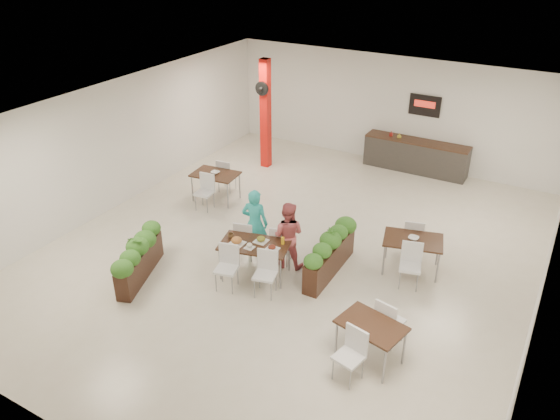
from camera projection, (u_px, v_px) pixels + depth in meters
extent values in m
plane|color=beige|center=(293.00, 250.00, 12.27)|extent=(12.00, 12.00, 0.00)
cube|color=white|center=(391.00, 110.00, 16.12)|extent=(10.00, 0.10, 3.20)
cube|color=white|center=(69.00, 361.00, 6.92)|extent=(10.00, 0.10, 3.20)
cube|color=white|center=(120.00, 143.00, 13.72)|extent=(0.10, 12.00, 3.20)
cube|color=white|center=(551.00, 248.00, 9.33)|extent=(0.10, 12.00, 3.20)
cube|color=white|center=(295.00, 112.00, 10.77)|extent=(10.00, 12.00, 0.04)
cube|color=red|center=(266.00, 114.00, 15.75)|extent=(0.25, 0.25, 3.20)
cylinder|color=black|center=(262.00, 89.00, 15.24)|extent=(0.40, 0.06, 0.40)
sphere|color=black|center=(261.00, 89.00, 15.21)|extent=(0.12, 0.12, 0.12)
cube|color=#302D2B|center=(416.00, 156.00, 15.96)|extent=(3.00, 0.60, 0.90)
cube|color=black|center=(417.00, 141.00, 15.74)|extent=(3.00, 0.62, 0.04)
cube|color=black|center=(425.00, 106.00, 15.51)|extent=(0.90, 0.04, 0.60)
cube|color=red|center=(425.00, 104.00, 15.47)|extent=(0.60, 0.02, 0.18)
imported|color=maroon|center=(391.00, 133.00, 16.03)|extent=(0.09, 0.09, 0.19)
imported|color=gold|center=(399.00, 135.00, 15.93)|extent=(0.13, 0.13, 0.17)
cube|color=black|center=(255.00, 245.00, 11.07)|extent=(1.55, 1.12, 0.04)
cylinder|color=gray|center=(220.00, 264.00, 11.11)|extent=(0.04, 0.04, 0.71)
cylinder|color=gray|center=(281.00, 274.00, 10.81)|extent=(0.04, 0.04, 0.71)
cylinder|color=gray|center=(231.00, 247.00, 11.69)|extent=(0.04, 0.04, 0.71)
cylinder|color=gray|center=(289.00, 256.00, 11.39)|extent=(0.04, 0.04, 0.71)
cube|color=white|center=(246.00, 239.00, 11.81)|extent=(0.51, 0.51, 0.05)
cube|color=white|center=(243.00, 233.00, 11.53)|extent=(0.42, 0.14, 0.45)
cylinder|color=gray|center=(256.00, 245.00, 12.02)|extent=(0.02, 0.02, 0.43)
cylinder|color=gray|center=(241.00, 243.00, 12.10)|extent=(0.02, 0.02, 0.43)
cylinder|color=gray|center=(251.00, 253.00, 11.73)|extent=(0.02, 0.02, 0.43)
cylinder|color=gray|center=(236.00, 251.00, 11.81)|extent=(0.02, 0.02, 0.43)
cube|color=white|center=(281.00, 244.00, 11.62)|extent=(0.51, 0.51, 0.05)
cube|color=white|center=(279.00, 239.00, 11.34)|extent=(0.42, 0.14, 0.45)
cylinder|color=gray|center=(291.00, 251.00, 11.83)|extent=(0.02, 0.02, 0.43)
cylinder|color=gray|center=(276.00, 248.00, 11.91)|extent=(0.02, 0.02, 0.43)
cylinder|color=gray|center=(287.00, 259.00, 11.55)|extent=(0.02, 0.02, 0.43)
cylinder|color=gray|center=(272.00, 257.00, 11.63)|extent=(0.02, 0.02, 0.43)
cube|color=white|center=(226.00, 269.00, 10.79)|extent=(0.51, 0.51, 0.05)
cube|color=white|center=(229.00, 253.00, 10.83)|extent=(0.42, 0.14, 0.45)
cylinder|color=gray|center=(216.00, 282.00, 10.79)|extent=(0.02, 0.02, 0.43)
cylinder|color=gray|center=(232.00, 285.00, 10.71)|extent=(0.02, 0.02, 0.43)
cylinder|color=gray|center=(222.00, 273.00, 11.08)|extent=(0.02, 0.02, 0.43)
cylinder|color=gray|center=(238.00, 276.00, 11.00)|extent=(0.02, 0.02, 0.43)
cube|color=white|center=(265.00, 275.00, 10.60)|extent=(0.51, 0.51, 0.05)
cube|color=white|center=(268.00, 259.00, 10.64)|extent=(0.42, 0.14, 0.45)
cylinder|color=gray|center=(254.00, 289.00, 10.60)|extent=(0.02, 0.02, 0.43)
cylinder|color=gray|center=(271.00, 292.00, 10.52)|extent=(0.02, 0.02, 0.43)
cylinder|color=gray|center=(260.00, 279.00, 10.89)|extent=(0.02, 0.02, 0.43)
cylinder|color=gray|center=(276.00, 282.00, 10.81)|extent=(0.02, 0.02, 0.43)
cube|color=white|center=(237.00, 244.00, 11.06)|extent=(0.36, 0.36, 0.01)
ellipsoid|color=#A35A28|center=(237.00, 240.00, 11.02)|extent=(0.22, 0.22, 0.13)
cube|color=white|center=(261.00, 241.00, 11.14)|extent=(0.32, 0.32, 0.01)
ellipsoid|color=orange|center=(261.00, 239.00, 11.11)|extent=(0.18, 0.18, 0.11)
cube|color=white|center=(272.00, 249.00, 10.86)|extent=(0.32, 0.32, 0.01)
ellipsoid|color=#521510|center=(272.00, 247.00, 10.84)|extent=(0.16, 0.16, 0.10)
cube|color=white|center=(249.00, 248.00, 10.92)|extent=(0.22, 0.22, 0.01)
ellipsoid|color=white|center=(249.00, 246.00, 10.90)|extent=(0.12, 0.12, 0.07)
cylinder|color=yellow|center=(283.00, 241.00, 11.03)|extent=(0.07, 0.07, 0.15)
imported|color=brown|center=(231.00, 236.00, 11.26)|extent=(0.12, 0.12, 0.10)
imported|color=#2AB6B2|center=(255.00, 223.00, 11.72)|extent=(0.66, 0.51, 1.59)
imported|color=#D25D63|center=(287.00, 235.00, 11.39)|extent=(0.84, 0.72, 1.49)
cube|color=black|center=(140.00, 264.00, 11.21)|extent=(0.90, 1.79, 0.60)
ellipsoid|color=#1E5117|center=(122.00, 267.00, 10.36)|extent=(0.40, 0.40, 0.32)
ellipsoid|color=#1E5117|center=(130.00, 257.00, 10.69)|extent=(0.40, 0.40, 0.32)
ellipsoid|color=#1E5117|center=(137.00, 247.00, 11.02)|extent=(0.40, 0.40, 0.32)
ellipsoid|color=#1E5117|center=(145.00, 238.00, 11.34)|extent=(0.40, 0.40, 0.32)
ellipsoid|color=#1E5117|center=(151.00, 229.00, 11.67)|extent=(0.40, 0.40, 0.32)
imported|color=#1E5117|center=(137.00, 244.00, 10.98)|extent=(0.35, 0.30, 0.39)
cube|color=black|center=(330.00, 259.00, 11.33)|extent=(0.36, 1.93, 0.64)
ellipsoid|color=#1E5117|center=(313.00, 260.00, 10.50)|extent=(0.40, 0.40, 0.32)
ellipsoid|color=#1E5117|center=(322.00, 251.00, 10.81)|extent=(0.40, 0.40, 0.32)
ellipsoid|color=#1E5117|center=(331.00, 241.00, 11.13)|extent=(0.40, 0.40, 0.32)
ellipsoid|color=#1E5117|center=(338.00, 232.00, 11.44)|extent=(0.40, 0.40, 0.32)
ellipsoid|color=#1E5117|center=(346.00, 224.00, 11.76)|extent=(0.40, 0.40, 0.32)
imported|color=#1E5117|center=(331.00, 238.00, 11.08)|extent=(0.23, 0.23, 0.42)
cube|color=black|center=(215.00, 174.00, 14.16)|extent=(1.25, 0.90, 0.04)
cylinder|color=gray|center=(192.00, 189.00, 14.25)|extent=(0.04, 0.04, 0.71)
cylinder|color=gray|center=(228.00, 196.00, 13.88)|extent=(0.04, 0.04, 0.71)
cylinder|color=gray|center=(205.00, 179.00, 14.79)|extent=(0.04, 0.04, 0.71)
cylinder|color=gray|center=(240.00, 186.00, 14.42)|extent=(0.04, 0.04, 0.71)
cube|color=white|center=(227.00, 175.00, 14.78)|extent=(0.46, 0.46, 0.05)
cube|color=white|center=(223.00, 169.00, 14.50)|extent=(0.42, 0.08, 0.45)
cylinder|color=gray|center=(236.00, 182.00, 14.96)|extent=(0.02, 0.02, 0.43)
cylinder|color=gray|center=(225.00, 180.00, 15.08)|extent=(0.02, 0.02, 0.43)
cylinder|color=gray|center=(230.00, 187.00, 14.69)|extent=(0.02, 0.02, 0.43)
cylinder|color=gray|center=(219.00, 184.00, 14.81)|extent=(0.02, 0.02, 0.43)
cube|color=white|center=(204.00, 193.00, 13.80)|extent=(0.46, 0.46, 0.05)
cube|color=white|center=(207.00, 181.00, 13.84)|extent=(0.42, 0.08, 0.45)
cylinder|color=gray|center=(196.00, 203.00, 13.84)|extent=(0.02, 0.02, 0.43)
cylinder|color=gray|center=(207.00, 205.00, 13.72)|extent=(0.02, 0.02, 0.43)
cylinder|color=gray|center=(202.00, 197.00, 14.11)|extent=(0.02, 0.02, 0.43)
cylinder|color=gray|center=(214.00, 200.00, 13.99)|extent=(0.02, 0.02, 0.43)
imported|color=white|center=(215.00, 172.00, 14.14)|extent=(0.22, 0.22, 0.05)
cube|color=black|center=(413.00, 240.00, 11.23)|extent=(1.36, 1.08, 0.04)
cylinder|color=gray|center=(384.00, 260.00, 11.24)|extent=(0.04, 0.04, 0.71)
cylinder|color=gray|center=(438.00, 268.00, 10.99)|extent=(0.04, 0.04, 0.71)
cylinder|color=gray|center=(387.00, 244.00, 11.82)|extent=(0.04, 0.04, 0.71)
cylinder|color=gray|center=(438.00, 251.00, 11.57)|extent=(0.04, 0.04, 0.71)
cube|color=white|center=(413.00, 237.00, 11.87)|extent=(0.51, 0.51, 0.05)
cube|color=white|center=(414.00, 232.00, 11.60)|extent=(0.42, 0.15, 0.45)
cylinder|color=gray|center=(420.00, 244.00, 12.09)|extent=(0.02, 0.02, 0.43)
cylinder|color=gray|center=(405.00, 242.00, 12.17)|extent=(0.02, 0.02, 0.43)
cylinder|color=gray|center=(420.00, 252.00, 11.80)|extent=(0.02, 0.02, 0.43)
cylinder|color=gray|center=(404.00, 249.00, 11.88)|extent=(0.02, 0.02, 0.43)
cube|color=white|center=(410.00, 267.00, 10.85)|extent=(0.51, 0.51, 0.05)
cube|color=white|center=(412.00, 252.00, 10.90)|extent=(0.42, 0.15, 0.45)
cylinder|color=gray|center=(400.00, 280.00, 10.86)|extent=(0.02, 0.02, 0.43)
cylinder|color=gray|center=(417.00, 283.00, 10.78)|extent=(0.02, 0.02, 0.43)
cylinder|color=gray|center=(401.00, 271.00, 11.15)|extent=(0.02, 0.02, 0.43)
cylinder|color=gray|center=(418.00, 273.00, 11.07)|extent=(0.02, 0.02, 0.43)
imported|color=white|center=(414.00, 238.00, 11.21)|extent=(0.22, 0.22, 0.05)
cube|color=black|center=(372.00, 325.00, 8.86)|extent=(1.20, 0.93, 0.04)
cylinder|color=gray|center=(336.00, 339.00, 9.13)|extent=(0.04, 0.04, 0.71)
cylinder|color=gray|center=(384.00, 366.00, 8.56)|extent=(0.04, 0.04, 0.71)
cylinder|color=gray|center=(357.00, 322.00, 9.51)|extent=(0.04, 0.04, 0.71)
cylinder|color=gray|center=(404.00, 347.00, 8.95)|extent=(0.04, 0.04, 0.71)
cube|color=white|center=(390.00, 321.00, 9.38)|extent=(0.50, 0.50, 0.05)
cube|color=white|center=(385.00, 315.00, 9.14)|extent=(0.42, 0.13, 0.45)
cylinder|color=gray|center=(402.00, 331.00, 9.50)|extent=(0.02, 0.02, 0.43)
cylinder|color=gray|center=(386.00, 323.00, 9.71)|extent=(0.02, 0.02, 0.43)
cylinder|color=gray|center=(392.00, 341.00, 9.28)|extent=(0.02, 0.02, 0.43)
cylinder|color=gray|center=(375.00, 332.00, 9.48)|extent=(0.02, 0.02, 0.43)
cube|color=white|center=(349.00, 357.00, 8.60)|extent=(0.50, 0.50, 0.05)
cube|color=white|center=(357.00, 339.00, 8.61)|extent=(0.42, 0.13, 0.45)
cylinder|color=gray|center=(333.00, 369.00, 8.70)|extent=(0.02, 0.02, 0.43)
cylinder|color=gray|center=(350.00, 380.00, 8.50)|extent=(0.02, 0.02, 0.43)
cylinder|color=gray|center=(346.00, 358.00, 8.93)|extent=(0.02, 0.02, 0.43)
cylinder|color=gray|center=(363.00, 368.00, 8.72)|extent=(0.02, 0.02, 0.43)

